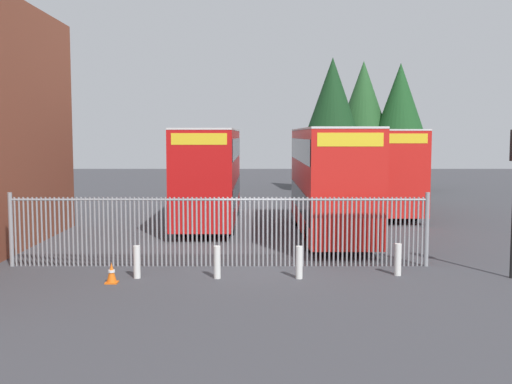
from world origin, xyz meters
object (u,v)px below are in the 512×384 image
(bollard_near_left, at_px, (137,262))
(traffic_cone_by_gate, at_px, (111,273))
(double_decker_bus_behind_fence_left, at_px, (210,172))
(bollard_center_front, at_px, (217,262))
(bollard_near_right, at_px, (299,262))
(double_decker_bus_near_gate, at_px, (330,177))
(bollard_far_right, at_px, (398,260))
(double_decker_bus_behind_fence_right, at_px, (380,167))

(bollard_near_left, xyz_separation_m, traffic_cone_by_gate, (-0.59, -0.63, -0.19))
(double_decker_bus_behind_fence_left, xyz_separation_m, bollard_near_left, (-1.29, -11.29, -1.95))
(double_decker_bus_behind_fence_left, height_order, bollard_center_front, double_decker_bus_behind_fence_left)
(double_decker_bus_behind_fence_left, xyz_separation_m, bollard_near_right, (3.41, -11.36, -1.95))
(bollard_near_left, bearing_deg, traffic_cone_by_gate, -133.26)
(double_decker_bus_near_gate, relative_size, double_decker_bus_behind_fence_left, 1.00)
(bollard_far_right, bearing_deg, double_decker_bus_behind_fence_left, 120.19)
(bollard_center_front, xyz_separation_m, bollard_near_right, (2.37, -0.03, 0.00))
(traffic_cone_by_gate, bearing_deg, bollard_near_left, 46.74)
(double_decker_bus_near_gate, bearing_deg, double_decker_bus_behind_fence_left, 144.52)
(bollard_near_right, bearing_deg, traffic_cone_by_gate, -173.95)
(double_decker_bus_near_gate, distance_m, traffic_cone_by_gate, 11.05)
(double_decker_bus_behind_fence_right, xyz_separation_m, bollard_far_right, (-2.49, -15.42, -1.95))
(bollard_far_right, bearing_deg, bollard_near_left, -177.36)
(bollard_center_front, xyz_separation_m, traffic_cone_by_gate, (-2.92, -0.59, -0.19))
(double_decker_bus_behind_fence_right, height_order, bollard_center_front, double_decker_bus_behind_fence_right)
(double_decker_bus_behind_fence_left, height_order, bollard_near_right, double_decker_bus_behind_fence_left)
(double_decker_bus_behind_fence_left, xyz_separation_m, double_decker_bus_behind_fence_right, (8.85, 4.49, 0.00))
(double_decker_bus_behind_fence_left, height_order, bollard_near_left, double_decker_bus_behind_fence_left)
(double_decker_bus_near_gate, distance_m, bollard_near_left, 10.17)
(double_decker_bus_near_gate, bearing_deg, bollard_center_front, -118.52)
(double_decker_bus_behind_fence_left, bearing_deg, bollard_far_right, -59.81)
(double_decker_bus_behind_fence_left, bearing_deg, traffic_cone_by_gate, -99.00)
(double_decker_bus_behind_fence_right, relative_size, bollard_near_right, 11.38)
(double_decker_bus_behind_fence_left, bearing_deg, bollard_near_right, -73.28)
(bollard_far_right, bearing_deg, double_decker_bus_near_gate, 99.23)
(bollard_center_front, bearing_deg, bollard_far_right, 4.22)
(double_decker_bus_near_gate, xyz_separation_m, double_decker_bus_behind_fence_left, (-5.19, 3.70, 0.00))
(bollard_near_right, xyz_separation_m, bollard_far_right, (2.95, 0.42, 0.00))
(bollard_center_front, relative_size, bollard_far_right, 1.00)
(double_decker_bus_behind_fence_right, relative_size, bollard_center_front, 11.38)
(double_decker_bus_behind_fence_left, xyz_separation_m, bollard_far_right, (6.36, -10.94, -1.95))
(traffic_cone_by_gate, bearing_deg, bollard_near_right, 6.05)
(double_decker_bus_behind_fence_right, distance_m, bollard_near_left, 18.86)
(double_decker_bus_behind_fence_right, height_order, bollard_near_left, double_decker_bus_behind_fence_right)
(double_decker_bus_behind_fence_right, distance_m, traffic_cone_by_gate, 19.72)
(bollard_near_right, xyz_separation_m, traffic_cone_by_gate, (-5.30, -0.56, -0.19))
(bollard_near_left, relative_size, bollard_center_front, 1.00)
(bollard_near_right, bearing_deg, bollard_far_right, 8.12)
(bollard_near_right, distance_m, bollard_far_right, 2.98)
(double_decker_bus_behind_fence_right, height_order, bollard_far_right, double_decker_bus_behind_fence_right)
(bollard_near_left, height_order, bollard_near_right, same)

